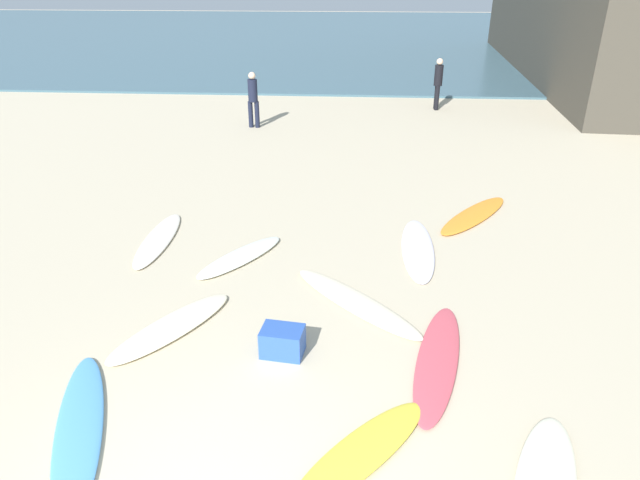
# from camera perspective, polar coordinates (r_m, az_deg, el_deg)

# --- Properties ---
(ocean_water) EXTENTS (120.00, 40.00, 0.08)m
(ocean_water) POSITION_cam_1_polar(r_m,az_deg,el_deg) (41.53, 2.49, 20.06)
(ocean_water) COLOR #426675
(ocean_water) RESTS_ON ground_plane
(surfboard_0) EXTENTS (1.58, 2.03, 0.09)m
(surfboard_0) POSITION_cam_1_polar(r_m,az_deg,el_deg) (8.01, -14.83, -8.51)
(surfboard_0) COLOR #F4E9C6
(surfboard_0) RESTS_ON ground_plane
(surfboard_1) EXTENTS (0.52, 2.27, 0.06)m
(surfboard_1) POSITION_cam_1_polar(r_m,az_deg,el_deg) (10.52, -16.07, 0.05)
(surfboard_1) COLOR silver
(surfboard_1) RESTS_ON ground_plane
(surfboard_2) EXTENTS (1.46, 1.85, 0.09)m
(surfboard_2) POSITION_cam_1_polar(r_m,az_deg,el_deg) (9.59, -8.07, -1.69)
(surfboard_2) COLOR white
(surfboard_2) RESTS_ON ground_plane
(surfboard_3) EXTENTS (1.66, 1.80, 0.08)m
(surfboard_3) POSITION_cam_1_polar(r_m,az_deg,el_deg) (6.11, 4.25, -20.60)
(surfboard_3) COLOR yellow
(surfboard_3) RESTS_ON ground_plane
(surfboard_4) EXTENTS (0.63, 2.44, 0.07)m
(surfboard_4) POSITION_cam_1_polar(r_m,az_deg,el_deg) (9.92, 9.87, -0.90)
(surfboard_4) COLOR white
(surfboard_4) RESTS_ON ground_plane
(surfboard_5) EXTENTS (1.04, 2.51, 0.07)m
(surfboard_5) POSITION_cam_1_polar(r_m,az_deg,el_deg) (7.34, 11.82, -11.82)
(surfboard_5) COLOR #D8515E
(surfboard_5) RESTS_ON ground_plane
(surfboard_6) EXTENTS (1.34, 2.55, 0.07)m
(surfboard_6) POSITION_cam_1_polar(r_m,az_deg,el_deg) (6.82, -23.22, -17.23)
(surfboard_6) COLOR #519CDF
(surfboard_6) RESTS_ON ground_plane
(surfboard_7) EXTENTS (1.88, 2.26, 0.07)m
(surfboard_7) POSITION_cam_1_polar(r_m,az_deg,el_deg) (11.49, 15.33, 2.45)
(surfboard_7) COLOR orange
(surfboard_7) RESTS_ON ground_plane
(surfboard_8) EXTENTS (2.12, 2.11, 0.08)m
(surfboard_8) POSITION_cam_1_polar(r_m,az_deg,el_deg) (8.30, 3.65, -6.27)
(surfboard_8) COLOR #F8E9C6
(surfboard_8) RESTS_ON ground_plane
(beachgoer_near) EXTENTS (0.34, 0.30, 1.64)m
(beachgoer_near) POSITION_cam_1_polar(r_m,az_deg,el_deg) (17.40, -6.80, 14.17)
(beachgoer_near) COLOR #191E33
(beachgoer_near) RESTS_ON ground_plane
(beachgoer_mid) EXTENTS (0.29, 0.34, 1.68)m
(beachgoer_mid) POSITION_cam_1_polar(r_m,az_deg,el_deg) (19.98, 11.88, 15.45)
(beachgoer_mid) COLOR black
(beachgoer_mid) RESTS_ON ground_plane
(beach_cooler) EXTENTS (0.57, 0.44, 0.37)m
(beach_cooler) POSITION_cam_1_polar(r_m,az_deg,el_deg) (7.26, -3.82, -10.21)
(beach_cooler) COLOR #2D56B2
(beach_cooler) RESTS_ON ground_plane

